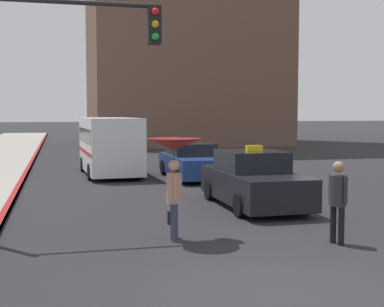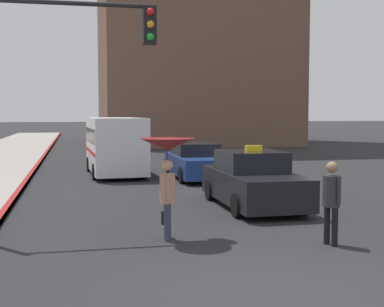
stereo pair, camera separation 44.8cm
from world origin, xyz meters
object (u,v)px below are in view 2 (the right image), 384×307
Objects in this scene: pedestrian_with_umbrella at (167,157)px; pedestrian_man at (331,196)px; ambulance_van at (115,143)px; taxi at (253,181)px; traffic_light at (45,61)px; sedan_red at (196,162)px.

pedestrian_with_umbrella reaches higher than pedestrian_man.
pedestrian_man is (3.17, -12.76, -0.34)m from ambulance_van.
traffic_light is (-5.26, -2.16, 2.91)m from taxi.
sedan_red is at bearing 166.50° from pedestrian_man.
sedan_red is at bearing 145.75° from ambulance_van.
pedestrian_man is at bearing -105.86° from pedestrian_with_umbrella.
pedestrian_with_umbrella is at bearing -123.81° from pedestrian_man.
ambulance_van reaches higher than sedan_red.
taxi is at bearing -37.77° from pedestrian_with_umbrella.
sedan_red is (-0.08, 6.52, -0.06)m from taxi.
taxi is at bearing 22.30° from traffic_light.
pedestrian_with_umbrella is 1.26× the size of pedestrian_man.
pedestrian_with_umbrella is 0.40× the size of traffic_light.
traffic_light is (-2.18, -10.54, 2.30)m from ambulance_van.
sedan_red is 2.23× the size of pedestrian_with_umbrella.
pedestrian_with_umbrella reaches higher than sedan_red.
pedestrian_man is (3.00, -1.06, -0.71)m from pedestrian_with_umbrella.
taxi is 0.85× the size of traffic_light.
taxi is 0.95× the size of sedan_red.
ambulance_van reaches higher than taxi.
pedestrian_with_umbrella is at bearing 48.64° from taxi.
pedestrian_with_umbrella is at bearing 88.39° from ambulance_van.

